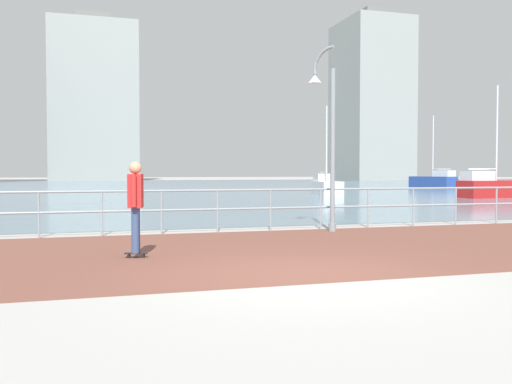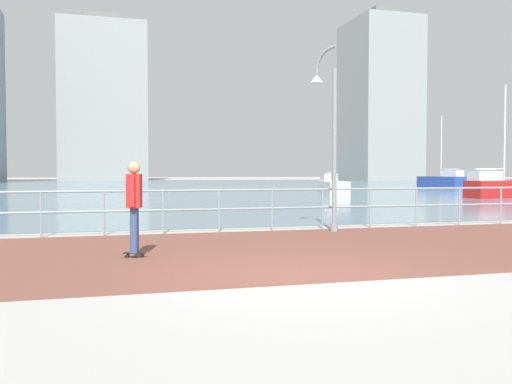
{
  "view_description": "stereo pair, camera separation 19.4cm",
  "coord_description": "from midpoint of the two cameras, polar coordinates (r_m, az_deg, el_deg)",
  "views": [
    {
      "loc": [
        -2.99,
        -7.5,
        1.52
      ],
      "look_at": [
        0.3,
        3.62,
        1.1
      ],
      "focal_mm": 38.71,
      "sensor_mm": 36.0,
      "label": 1
    },
    {
      "loc": [
        -2.8,
        -7.56,
        1.52
      ],
      "look_at": [
        0.3,
        3.62,
        1.1
      ],
      "focal_mm": 38.71,
      "sensor_mm": 36.0,
      "label": 2
    }
  ],
  "objects": [
    {
      "name": "ground",
      "position": [
        47.64,
        -12.0,
        0.22
      ],
      "size": [
        220.0,
        220.0,
        0.0
      ],
      "primitive_type": "plane",
      "color": "#ADAAA5"
    },
    {
      "name": "brick_paving",
      "position": [
        10.75,
        0.28,
        -6.04
      ],
      "size": [
        28.0,
        6.63,
        0.01
      ],
      "primitive_type": "cube",
      "color": "brown",
      "rests_on": "ground"
    },
    {
      "name": "harbor_water",
      "position": [
        58.65,
        -12.66,
        0.56
      ],
      "size": [
        180.0,
        88.0,
        0.0
      ],
      "primitive_type": "cube",
      "color": "slate",
      "rests_on": "ground"
    },
    {
      "name": "waterfront_railing",
      "position": [
        13.89,
        -3.44,
        -1.1
      ],
      "size": [
        25.25,
        0.06,
        1.09
      ],
      "color": "#8C99A3",
      "rests_on": "ground"
    },
    {
      "name": "lamppost",
      "position": [
        14.32,
        7.9,
        6.45
      ],
      "size": [
        0.59,
        0.72,
        4.74
      ],
      "color": "gray",
      "rests_on": "ground"
    },
    {
      "name": "skateboarder",
      "position": [
        9.99,
        -11.93,
        -0.81
      ],
      "size": [
        0.41,
        0.56,
        1.71
      ],
      "color": "black",
      "rests_on": "ground"
    },
    {
      "name": "sailboat_blue",
      "position": [
        37.08,
        8.04,
        0.59
      ],
      "size": [
        2.05,
        4.36,
        5.9
      ],
      "color": "white",
      "rests_on": "ground"
    },
    {
      "name": "sailboat_yellow",
      "position": [
        56.51,
        18.79,
        1.12
      ],
      "size": [
        2.49,
        5.2,
        7.02
      ],
      "color": "#284799",
      "rests_on": "ground"
    },
    {
      "name": "sailboat_red",
      "position": [
        35.53,
        24.17,
        0.47
      ],
      "size": [
        4.82,
        1.83,
        6.63
      ],
      "color": "#B21E1E",
      "rests_on": "ground"
    },
    {
      "name": "tower_glass",
      "position": [
        103.63,
        -15.49,
        8.82
      ],
      "size": [
        14.75,
        14.59,
        29.25
      ],
      "color": "#939993",
      "rests_on": "ground"
    },
    {
      "name": "tower_brick",
      "position": [
        103.66,
        12.7,
        9.22
      ],
      "size": [
        11.09,
        13.09,
        30.62
      ],
      "color": "#939993",
      "rests_on": "ground"
    }
  ]
}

